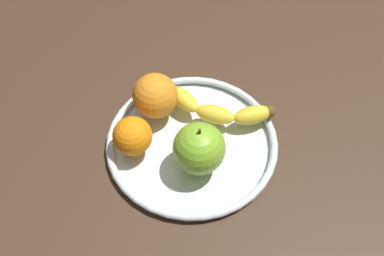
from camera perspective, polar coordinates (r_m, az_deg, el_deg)
ground_plane at (r=72.37cm, az=0.00°, el=-3.16°), size 116.95×116.95×4.00cm
fruit_bowl at (r=69.94cm, az=0.00°, el=-1.87°), size 28.09×28.09×1.80cm
banana at (r=71.02cm, az=3.66°, el=2.48°), size 19.05×8.07×3.06cm
apple at (r=63.37cm, az=0.96°, el=-2.75°), size 8.03×8.03×8.83cm
orange_front_right at (r=66.40cm, az=-7.97°, el=-1.06°), size 6.20×6.20×6.20cm
orange_back_left at (r=70.12cm, az=-4.94°, el=4.33°), size 7.52×7.52×7.52cm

